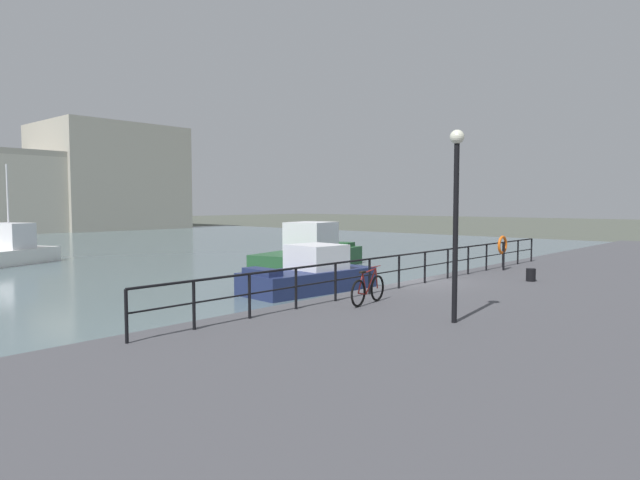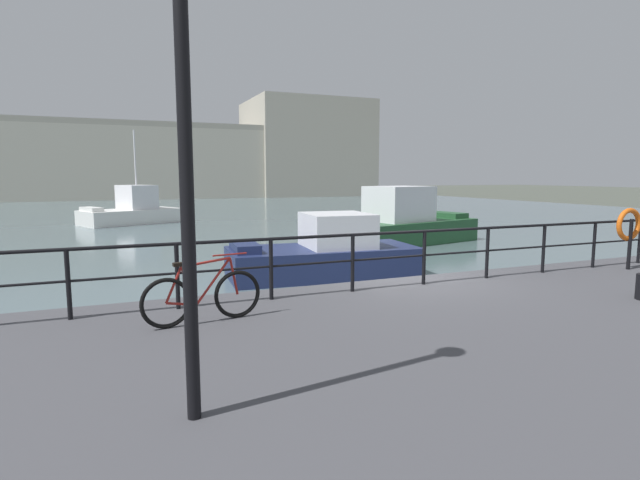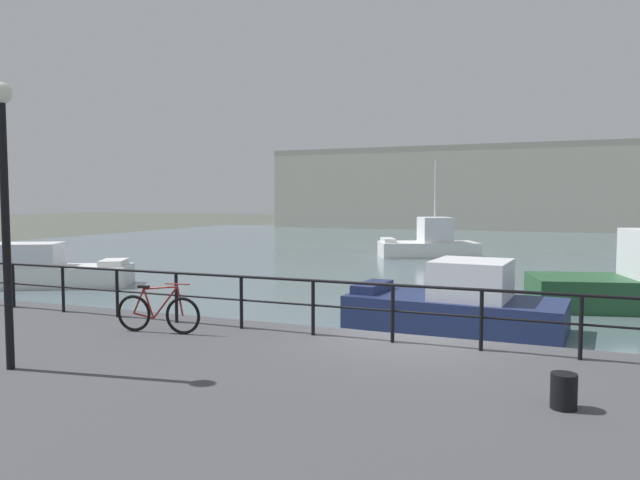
% 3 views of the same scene
% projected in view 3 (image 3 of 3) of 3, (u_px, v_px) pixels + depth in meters
% --- Properties ---
extents(ground_plane, '(240.00, 240.00, 0.00)m').
position_uv_depth(ground_plane, '(409.00, 381.00, 11.32)').
color(ground_plane, '#4C5147').
extents(water_basin, '(80.00, 60.00, 0.01)m').
position_uv_depth(water_basin, '(513.00, 252.00, 39.29)').
color(water_basin, slate).
rests_on(water_basin, ground_plane).
extents(harbor_building, '(62.05, 14.57, 14.14)m').
position_uv_depth(harbor_building, '(599.00, 184.00, 67.28)').
color(harbor_building, '#B2AD9E').
rests_on(harbor_building, ground_plane).
extents(moored_white_yacht, '(7.81, 5.45, 1.75)m').
position_uv_depth(moored_white_yacht, '(26.00, 270.00, 23.49)').
color(moored_white_yacht, white).
rests_on(moored_white_yacht, water_basin).
extents(moored_cabin_cruiser, '(6.47, 4.93, 5.85)m').
position_uv_depth(moored_cabin_cruiser, '(429.00, 243.00, 35.86)').
color(moored_cabin_cruiser, white).
rests_on(moored_cabin_cruiser, water_basin).
extents(moored_small_launch, '(5.81, 2.89, 1.89)m').
position_uv_depth(moored_small_launch, '(457.00, 304.00, 15.69)').
color(moored_small_launch, navy).
rests_on(moored_small_launch, water_basin).
extents(quay_railing, '(20.30, 0.07, 1.08)m').
position_uv_depth(quay_railing, '(352.00, 300.00, 10.85)').
color(quay_railing, black).
rests_on(quay_railing, quay_promenade).
extents(parked_bicycle, '(1.76, 0.30, 0.98)m').
position_uv_depth(parked_bicycle, '(158.00, 313.00, 11.36)').
color(parked_bicycle, black).
rests_on(parked_bicycle, quay_promenade).
extents(mooring_bollard, '(0.32, 0.32, 0.44)m').
position_uv_depth(mooring_bollard, '(564.00, 391.00, 7.24)').
color(mooring_bollard, black).
rests_on(mooring_bollard, quay_promenade).
extents(quay_lamp_post, '(0.32, 0.32, 4.32)m').
position_uv_depth(quay_lamp_post, '(4.00, 186.00, 8.76)').
color(quay_lamp_post, black).
rests_on(quay_lamp_post, quay_promenade).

